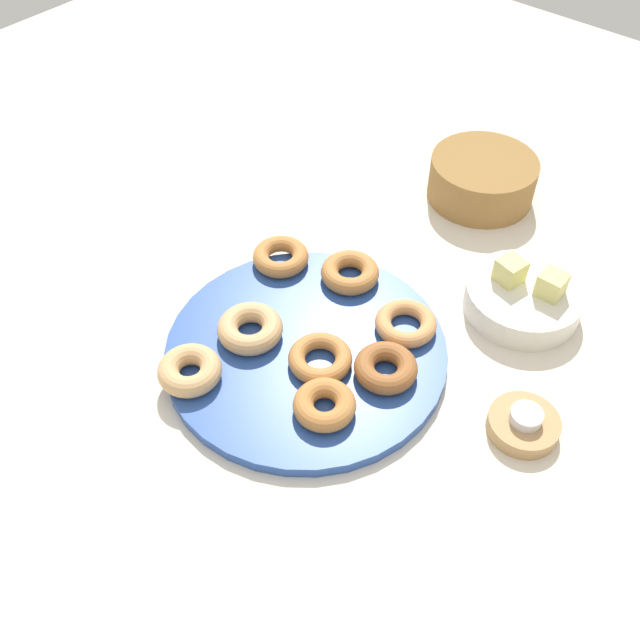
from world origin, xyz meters
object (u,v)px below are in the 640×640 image
donut_1 (324,405)px  tealight (526,416)px  donut_5 (406,323)px  melon_chunk_right (552,284)px  donut_3 (281,257)px  fruit_bowl (523,299)px  donut_2 (386,368)px  donut_7 (320,358)px  candle_holder (523,425)px  donut_6 (190,370)px  donut_4 (350,272)px  donut_plate (306,351)px  basket (482,179)px  donut_0 (250,328)px  melon_chunk_left (510,270)px

donut_1 → tealight: donut_1 is taller
donut_5 → melon_chunk_right: bearing=53.0°
donut_3 → fruit_bowl: 0.37m
donut_3 → tealight: 0.44m
donut_1 → tealight: size_ratio=1.96×
donut_5 → donut_2: bearing=-71.8°
donut_7 → candle_holder: bearing=20.3°
donut_5 → donut_7: 0.14m
donut_6 → donut_3: bearing=103.9°
donut_1 → donut_4: 0.25m
donut_plate → donut_6: (-0.08, -0.14, 0.02)m
donut_4 → candle_holder: bearing=-10.2°
candle_holder → tealight: bearing=0.0°
donut_1 → donut_7: (-0.05, 0.06, -0.00)m
candle_holder → melon_chunk_right: melon_chunk_right is taller
basket → candle_holder: bearing=-51.7°
donut_5 → donut_6: size_ratio=1.02×
donut_6 → tealight: (0.38, 0.23, -0.00)m
donut_1 → donut_5: size_ratio=0.94×
donut_2 → donut_5: donut_2 is taller
donut_2 → basket: size_ratio=0.47×
donut_0 → basket: (0.06, 0.50, 0.00)m
donut_3 → donut_0: bearing=-63.4°
fruit_bowl → donut_1: bearing=-105.5°
donut_3 → donut_5: size_ratio=0.99×
donut_4 → donut_plate: bearing=-75.0°
donut_1 → donut_4: bearing=121.2°
tealight → basket: (-0.30, 0.38, 0.01)m
donut_0 → fruit_bowl: 0.40m
tealight → fruit_bowl: size_ratio=0.24×
donut_plate → fruit_bowl: 0.33m
donut_1 → candle_holder: 0.26m
donut_1 → fruit_bowl: size_ratio=0.48×
donut_7 → basket: size_ratio=0.48×
donut_1 → fruit_bowl: (0.09, 0.34, -0.01)m
donut_5 → basket: basket is taller
donut_3 → tealight: size_ratio=2.08×
donut_plate → donut_1: donut_1 is taller
donut_plate → fruit_bowl: size_ratio=2.30×
melon_chunk_left → donut_7: bearing=-112.7°
basket → donut_0: bearing=-97.3°
donut_3 → donut_4: 0.11m
donut_1 → fruit_bowl: 0.35m
donut_5 → donut_7: size_ratio=1.00×
donut_2 → tealight: bearing=16.3°
basket → donut_5: bearing=-75.1°
donut_0 → donut_3: donut_0 is taller
donut_0 → melon_chunk_right: bearing=48.3°
donut_plate → donut_4: size_ratio=4.46×
donut_plate → basket: size_ratio=2.17×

